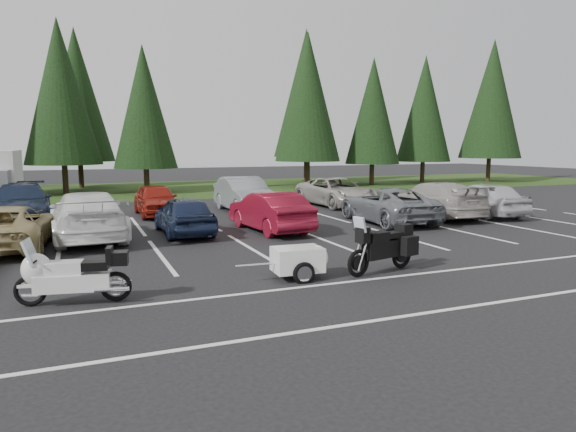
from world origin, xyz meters
The scene contains 26 objects.
ground centered at (0.00, 0.00, 0.00)m, with size 120.00×120.00×0.00m, color black.
grass_strip centered at (0.00, 24.00, 0.01)m, with size 80.00×16.00×0.01m, color #193210.
lake_water centered at (4.00, 55.00, 0.00)m, with size 70.00×50.00×0.02m, color slate.
stall_markings centered at (0.00, 2.00, 0.00)m, with size 32.00×16.00×0.01m, color silver.
conifer_4 centered at (-5.00, 22.90, 6.53)m, with size 4.80×4.80×11.17m.
conifer_5 centered at (0.00, 21.60, 5.63)m, with size 4.14×4.14×9.63m.
conifer_6 centered at (12.00, 22.10, 6.71)m, with size 4.93×4.93×11.48m.
conifer_7 centered at (17.50, 21.80, 5.81)m, with size 4.27×4.27×9.94m.
conifer_8 centered at (23.00, 22.60, 6.17)m, with size 4.53×4.53×10.56m.
conifer_9 centered at (29.00, 21.30, 7.07)m, with size 5.19×5.19×12.10m.
conifer_back_b centered at (-4.00, 27.50, 6.77)m, with size 4.97×4.97×11.58m.
conifer_back_c centered at (14.00, 26.80, 7.49)m, with size 5.50×5.50×12.81m.
car_near_2 centered at (-6.27, 3.72, 0.67)m, with size 2.21×4.80×1.33m, color tan.
car_near_3 centered at (-4.03, 4.57, 0.81)m, with size 2.26×5.56×1.61m, color white.
car_near_4 centered at (-0.86, 4.35, 0.69)m, with size 1.63×4.06×1.38m, color #18223D.
car_near_5 centered at (2.18, 3.91, 0.73)m, with size 1.54×4.41×1.45m, color maroon.
car_near_6 centered at (7.38, 4.12, 0.71)m, with size 2.37×5.13×1.43m, color slate.
car_near_7 centered at (10.14, 4.68, 0.78)m, with size 2.17×5.35×1.55m, color #AEA7A0.
car_near_8 centered at (12.49, 4.19, 0.76)m, with size 1.80×4.48×1.53m, color silver.
car_far_1 centered at (-6.44, 9.69, 0.80)m, with size 2.23×5.48×1.59m, color #17223A.
car_far_2 centered at (-1.05, 9.84, 0.71)m, with size 1.67×4.15×1.41m, color maroon.
car_far_3 centered at (2.97, 9.52, 0.82)m, with size 1.74×4.98×1.64m, color gray.
car_far_4 centered at (8.13, 10.01, 0.74)m, with size 2.45×5.30×1.47m, color #A6A098.
touring_motorcycle centered at (-4.46, -2.87, 0.67)m, with size 2.43×0.75×1.35m, color silver, non-canonical shape.
cargo_trailer centered at (0.40, -2.76, 0.38)m, with size 1.65×0.93×0.76m, color white, non-canonical shape.
adventure_motorcycle centered at (2.54, -2.99, 0.74)m, with size 2.43×0.84×1.48m, color black, non-canonical shape.
Camera 1 is at (-4.29, -13.56, 3.10)m, focal length 32.00 mm.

